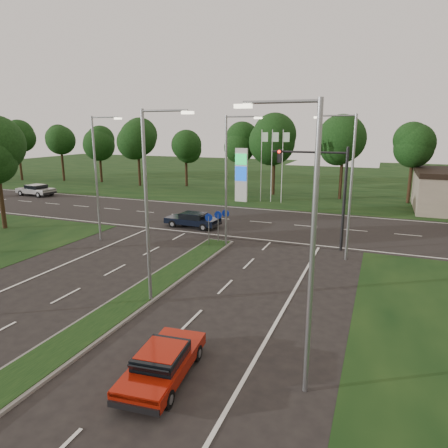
% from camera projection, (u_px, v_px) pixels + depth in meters
% --- Properties ---
extents(ground, '(160.00, 160.00, 0.00)m').
position_uv_depth(ground, '(42.00, 364.00, 14.20)').
color(ground, black).
rests_on(ground, ground).
extents(verge_far, '(160.00, 50.00, 0.02)m').
position_uv_depth(verge_far, '(310.00, 180.00, 63.89)').
color(verge_far, black).
rests_on(verge_far, ground).
extents(cross_road, '(160.00, 12.00, 0.02)m').
position_uv_depth(cross_road, '(250.00, 221.00, 35.88)').
color(cross_road, black).
rests_on(cross_road, ground).
extents(median_kerb, '(2.00, 26.00, 0.12)m').
position_uv_depth(median_kerb, '(111.00, 315.00, 17.80)').
color(median_kerb, slate).
rests_on(median_kerb, ground).
extents(streetlight_median_near, '(2.53, 0.22, 9.00)m').
position_uv_depth(streetlight_median_near, '(150.00, 198.00, 18.07)').
color(streetlight_median_near, gray).
rests_on(streetlight_median_near, ground).
extents(streetlight_median_far, '(2.53, 0.22, 9.00)m').
position_uv_depth(streetlight_median_far, '(229.00, 175.00, 27.10)').
color(streetlight_median_far, gray).
rests_on(streetlight_median_far, ground).
extents(streetlight_left_far, '(2.53, 0.22, 9.00)m').
position_uv_depth(streetlight_left_far, '(98.00, 172.00, 28.63)').
color(streetlight_left_far, gray).
rests_on(streetlight_left_far, ground).
extents(streetlight_right_far, '(2.53, 0.22, 9.00)m').
position_uv_depth(streetlight_right_far, '(348.00, 180.00, 24.31)').
color(streetlight_right_far, gray).
rests_on(streetlight_right_far, ground).
extents(streetlight_right_near, '(2.53, 0.22, 9.00)m').
position_uv_depth(streetlight_right_near, '(306.00, 237.00, 11.66)').
color(streetlight_right_near, gray).
rests_on(streetlight_right_near, ground).
extents(traffic_signal, '(5.10, 0.42, 7.00)m').
position_uv_depth(traffic_signal, '(325.00, 182.00, 26.79)').
color(traffic_signal, black).
rests_on(traffic_signal, ground).
extents(median_signs, '(1.16, 1.76, 2.38)m').
position_uv_depth(median_signs, '(218.00, 221.00, 28.62)').
color(median_signs, gray).
rests_on(median_signs, ground).
extents(gas_pylon, '(5.80, 1.26, 8.00)m').
position_uv_depth(gas_pylon, '(243.00, 174.00, 44.67)').
color(gas_pylon, silver).
rests_on(gas_pylon, ground).
extents(treeline_far, '(6.00, 6.00, 9.90)m').
position_uv_depth(treeline_far, '(292.00, 139.00, 48.64)').
color(treeline_far, black).
rests_on(treeline_far, ground).
extents(red_sedan, '(2.09, 4.23, 1.12)m').
position_uv_depth(red_sedan, '(163.00, 362.00, 13.26)').
color(red_sedan, '#941508').
rests_on(red_sedan, ground).
extents(navy_sedan, '(4.61, 2.07, 1.25)m').
position_uv_depth(navy_sedan, '(193.00, 219.00, 33.61)').
color(navy_sedan, black).
rests_on(navy_sedan, ground).
extents(far_car_a, '(4.92, 2.37, 1.38)m').
position_uv_depth(far_car_a, '(36.00, 190.00, 49.23)').
color(far_car_a, '#A1A1A1').
rests_on(far_car_a, ground).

